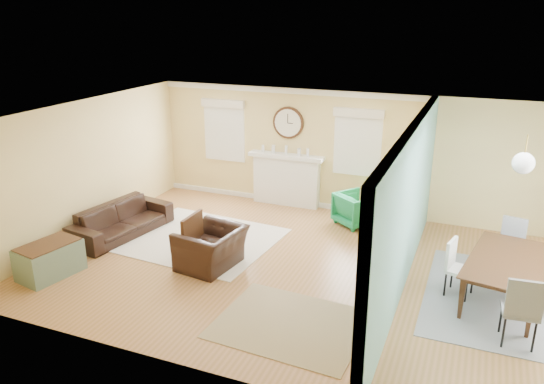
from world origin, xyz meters
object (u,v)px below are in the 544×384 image
(credenza, at_px, (393,236))
(dining_table, at_px, (509,281))
(eames_chair, at_px, (211,248))
(sofa, at_px, (122,220))
(green_chair, at_px, (356,209))

(credenza, relative_size, dining_table, 0.76)
(eames_chair, bearing_deg, credenza, 127.15)
(sofa, bearing_deg, green_chair, -52.26)
(eames_chair, bearing_deg, sofa, -95.93)
(sofa, relative_size, credenza, 1.43)
(eames_chair, distance_m, credenza, 3.19)
(sofa, height_order, eames_chair, eames_chair)
(eames_chair, distance_m, green_chair, 3.33)
(sofa, distance_m, dining_table, 6.93)
(eames_chair, relative_size, dining_table, 0.55)
(sofa, height_order, dining_table, dining_table)
(sofa, bearing_deg, credenza, -69.58)
(sofa, distance_m, eames_chair, 2.34)
(eames_chair, relative_size, green_chair, 1.44)
(eames_chair, height_order, green_chair, eames_chair)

